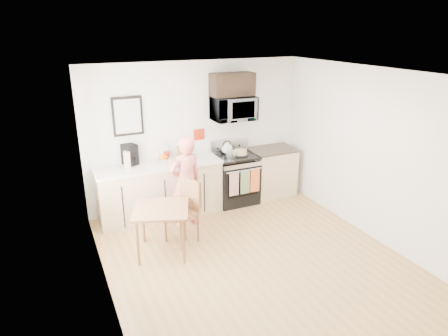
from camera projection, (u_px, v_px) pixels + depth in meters
name	position (u px, v px, depth m)	size (l,w,h in m)	color
floor	(256.00, 261.00, 5.65)	(4.60, 4.60, 0.00)	#A4733F
back_wall	(196.00, 135.00, 7.18)	(4.00, 0.04, 2.60)	white
front_wall	(398.00, 266.00, 3.25)	(4.00, 0.04, 2.60)	white
left_wall	(102.00, 202.00, 4.43)	(0.04, 4.60, 2.60)	white
right_wall	(375.00, 156.00, 6.00)	(0.04, 4.60, 2.60)	white
ceiling	(262.00, 74.00, 4.78)	(4.00, 4.60, 0.04)	silver
window	(93.00, 160.00, 5.04)	(0.06, 1.40, 1.50)	white
cabinet_left	(160.00, 191.00, 6.90)	(2.10, 0.60, 0.90)	tan
countertop_left	(159.00, 166.00, 6.74)	(2.14, 0.64, 0.04)	beige
cabinet_right	(271.00, 173.00, 7.77)	(0.84, 0.60, 0.90)	tan
countertop_right	(272.00, 149.00, 7.62)	(0.88, 0.64, 0.04)	black
range	(235.00, 180.00, 7.44)	(0.76, 0.70, 1.16)	black
microwave	(233.00, 109.00, 7.09)	(0.76, 0.51, 0.42)	#B8B8BD
upper_cabinet	(232.00, 84.00, 6.99)	(0.76, 0.35, 0.40)	black
wall_art	(128.00, 116.00, 6.54)	(0.50, 0.04, 0.65)	black
wall_trivet	(199.00, 134.00, 7.19)	(0.20, 0.02, 0.20)	#A9250E
person	(186.00, 182.00, 6.43)	(0.56, 0.37, 1.54)	#CF4139
dining_table	(161.00, 213.00, 5.67)	(0.85, 0.85, 0.71)	brown
chair	(188.00, 201.00, 6.07)	(0.57, 0.55, 0.97)	brown
knife_block	(182.00, 153.00, 6.96)	(0.11, 0.15, 0.24)	brown
utensil_crock	(167.00, 152.00, 6.96)	(0.11, 0.11, 0.32)	#A9250E
fruit_bowl	(164.00, 159.00, 6.89)	(0.27, 0.27, 0.11)	white
milk_carton	(127.00, 159.00, 6.56)	(0.10, 0.10, 0.27)	tan
coffee_maker	(130.00, 155.00, 6.67)	(0.27, 0.32, 0.35)	black
bread_bag	(177.00, 162.00, 6.68)	(0.28, 0.13, 0.10)	tan
cake	(240.00, 153.00, 7.26)	(0.29, 0.29, 0.10)	black
kettle	(227.00, 148.00, 7.30)	(0.20, 0.20, 0.25)	white
pot	(231.00, 154.00, 7.14)	(0.20, 0.33, 0.10)	#B8B8BD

